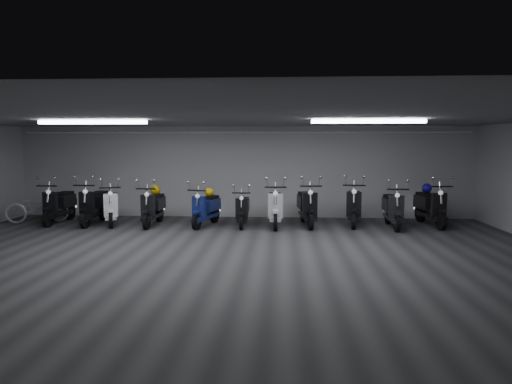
# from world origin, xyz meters

# --- Properties ---
(floor) EXTENTS (14.00, 10.00, 0.01)m
(floor) POSITION_xyz_m (0.00, 0.00, -0.01)
(floor) COLOR #333335
(floor) RESTS_ON ground
(ceiling) EXTENTS (14.00, 10.00, 0.01)m
(ceiling) POSITION_xyz_m (0.00, 0.00, 2.80)
(ceiling) COLOR slate
(ceiling) RESTS_ON ground
(back_wall) EXTENTS (14.00, 0.01, 2.80)m
(back_wall) POSITION_xyz_m (0.00, 5.00, 1.40)
(back_wall) COLOR #AEAEB0
(back_wall) RESTS_ON ground
(front_wall) EXTENTS (14.00, 0.01, 2.80)m
(front_wall) POSITION_xyz_m (0.00, -5.00, 1.40)
(front_wall) COLOR #AEAEB0
(front_wall) RESTS_ON ground
(fluor_strip_left) EXTENTS (2.40, 0.18, 0.08)m
(fluor_strip_left) POSITION_xyz_m (-3.00, 1.00, 2.74)
(fluor_strip_left) COLOR white
(fluor_strip_left) RESTS_ON ceiling
(fluor_strip_right) EXTENTS (2.40, 0.18, 0.08)m
(fluor_strip_right) POSITION_xyz_m (3.00, 1.00, 2.74)
(fluor_strip_right) COLOR white
(fluor_strip_right) RESTS_ON ceiling
(conduit) EXTENTS (13.60, 0.05, 0.05)m
(conduit) POSITION_xyz_m (0.00, 4.92, 2.62)
(conduit) COLOR white
(conduit) RESTS_ON back_wall
(scooter_0) EXTENTS (0.64, 1.89, 1.41)m
(scooter_0) POSITION_xyz_m (-5.16, 3.54, 0.70)
(scooter_0) COLOR black
(scooter_0) RESTS_ON floor
(scooter_1) EXTENTS (0.65, 1.94, 1.44)m
(scooter_1) POSITION_xyz_m (-4.09, 3.46, 0.72)
(scooter_1) COLOR black
(scooter_1) RESTS_ON floor
(scooter_2) EXTENTS (1.16, 1.94, 1.37)m
(scooter_2) POSITION_xyz_m (-3.59, 3.43, 0.68)
(scooter_2) COLOR white
(scooter_2) RESTS_ON floor
(scooter_3) EXTENTS (0.64, 1.82, 1.35)m
(scooter_3) POSITION_xyz_m (-2.39, 3.37, 0.67)
(scooter_3) COLOR black
(scooter_3) RESTS_ON floor
(scooter_4) EXTENTS (1.03, 1.84, 1.30)m
(scooter_4) POSITION_xyz_m (-0.91, 3.34, 0.65)
(scooter_4) COLOR navy
(scooter_4) RESTS_ON floor
(scooter_5) EXTENTS (0.57, 1.64, 1.22)m
(scooter_5) POSITION_xyz_m (0.10, 3.41, 0.61)
(scooter_5) COLOR black
(scooter_5) RESTS_ON floor
(scooter_6) EXTENTS (0.68, 1.92, 1.42)m
(scooter_6) POSITION_xyz_m (1.00, 3.41, 0.71)
(scooter_6) COLOR silver
(scooter_6) RESTS_ON floor
(scooter_7) EXTENTS (0.84, 2.00, 1.45)m
(scooter_7) POSITION_xyz_m (1.87, 3.56, 0.72)
(scooter_7) COLOR black
(scooter_7) RESTS_ON floor
(scooter_8) EXTENTS (0.95, 2.04, 1.46)m
(scooter_8) POSITION_xyz_m (3.18, 3.73, 0.73)
(scooter_8) COLOR black
(scooter_8) RESTS_ON floor
(scooter_9) EXTENTS (0.70, 1.88, 1.38)m
(scooter_9) POSITION_xyz_m (4.17, 3.38, 0.69)
(scooter_9) COLOR black
(scooter_9) RESTS_ON floor
(bicycle) EXTENTS (1.79, 1.04, 1.09)m
(bicycle) POSITION_xyz_m (-5.86, 3.64, 0.55)
(bicycle) COLOR silver
(bicycle) RESTS_ON floor
(scooter_10) EXTENTS (0.87, 1.99, 1.43)m
(scooter_10) POSITION_xyz_m (5.28, 3.74, 0.72)
(scooter_10) COLOR black
(scooter_10) RESTS_ON floor
(helmet_0) EXTENTS (0.28, 0.28, 0.28)m
(helmet_0) POSITION_xyz_m (-2.39, 3.62, 0.98)
(helmet_0) COLOR #C2960B
(helmet_0) RESTS_ON scooter_3
(helmet_1) EXTENTS (0.24, 0.24, 0.24)m
(helmet_1) POSITION_xyz_m (-0.84, 3.58, 0.93)
(helmet_1) COLOR yellow
(helmet_1) RESTS_ON scooter_4
(helmet_2) EXTENTS (0.27, 0.27, 0.27)m
(helmet_2) POSITION_xyz_m (5.25, 4.01, 1.03)
(helmet_2) COLOR #170D91
(helmet_2) RESTS_ON scooter_10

